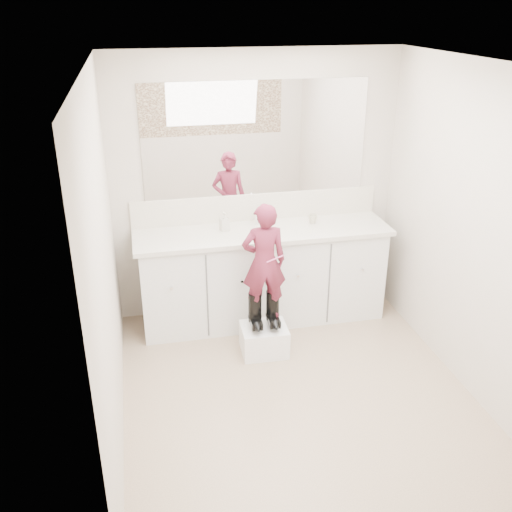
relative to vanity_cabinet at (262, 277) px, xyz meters
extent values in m
plane|color=#876F58|center=(0.00, -1.23, -0.42)|extent=(3.00, 3.00, 0.00)
plane|color=white|center=(0.00, -1.23, 1.97)|extent=(3.00, 3.00, 0.00)
plane|color=beige|center=(0.00, 0.27, 0.77)|extent=(2.60, 0.00, 2.60)
plane|color=beige|center=(0.00, -2.73, 0.77)|extent=(2.60, 0.00, 2.60)
plane|color=beige|center=(-1.30, -1.23, 0.78)|extent=(0.00, 3.00, 3.00)
plane|color=beige|center=(1.30, -1.23, 0.78)|extent=(0.00, 3.00, 3.00)
cube|color=silver|center=(0.00, 0.00, 0.00)|extent=(2.20, 0.55, 0.85)
cube|color=beige|center=(0.00, -0.01, 0.45)|extent=(2.28, 0.58, 0.04)
cube|color=beige|center=(0.00, 0.26, 0.59)|extent=(2.28, 0.03, 0.25)
cube|color=white|center=(0.00, 0.26, 1.22)|extent=(2.00, 0.02, 1.00)
cube|color=#472819|center=(0.00, -2.71, 1.22)|extent=(2.00, 0.01, 1.20)
cylinder|color=silver|center=(0.00, 0.15, 0.52)|extent=(0.08, 0.08, 0.10)
imported|color=#BFB899|center=(0.48, 0.06, 0.51)|extent=(0.10, 0.10, 0.08)
imported|color=beige|center=(-0.33, 0.06, 0.55)|extent=(0.09, 0.09, 0.17)
cube|color=white|center=(-0.12, -0.58, -0.30)|extent=(0.39, 0.33, 0.24)
imported|color=#AA3459|center=(-0.12, -0.56, 0.41)|extent=(0.37, 0.25, 0.99)
cylinder|color=#E65997|center=(-0.05, -0.64, 0.47)|extent=(0.14, 0.02, 0.06)
camera|label=1|loc=(-1.06, -4.59, 2.32)|focal=40.00mm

